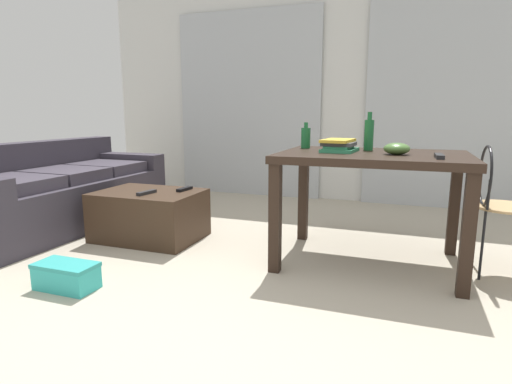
{
  "coord_description": "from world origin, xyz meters",
  "views": [
    {
      "loc": [
        0.71,
        -1.46,
        1.01
      ],
      "look_at": [
        -0.36,
        1.47,
        0.41
      ],
      "focal_mm": 29.1,
      "sensor_mm": 36.0,
      "label": 1
    }
  ],
  "objects_px": {
    "coffee_table": "(150,215)",
    "tv_remote_on_table": "(439,156)",
    "book_stack": "(339,146)",
    "bottle_far": "(306,137)",
    "shoebox": "(66,276)",
    "wire_chair": "(496,195)",
    "craft_table": "(372,169)",
    "scissors": "(343,148)",
    "tv_remote_primary": "(147,193)",
    "tv_remote_secondary": "(185,189)",
    "bowl": "(397,149)",
    "bottle_near": "(369,134)",
    "couch": "(58,193)"
  },
  "relations": [
    {
      "from": "bowl",
      "to": "tv_remote_secondary",
      "type": "bearing_deg",
      "value": 174.42
    },
    {
      "from": "bottle_near",
      "to": "scissors",
      "type": "xyz_separation_m",
      "value": [
        -0.19,
        0.12,
        -0.11
      ]
    },
    {
      "from": "bottle_far",
      "to": "scissors",
      "type": "height_order",
      "value": "bottle_far"
    },
    {
      "from": "craft_table",
      "to": "tv_remote_secondary",
      "type": "relative_size",
      "value": 7.0
    },
    {
      "from": "coffee_table",
      "to": "wire_chair",
      "type": "bearing_deg",
      "value": 2.24
    },
    {
      "from": "tv_remote_on_table",
      "to": "bottle_far",
      "type": "bearing_deg",
      "value": 153.34
    },
    {
      "from": "book_stack",
      "to": "bottle_far",
      "type": "bearing_deg",
      "value": 143.48
    },
    {
      "from": "couch",
      "to": "shoebox",
      "type": "distance_m",
      "value": 1.59
    },
    {
      "from": "tv_remote_primary",
      "to": "tv_remote_secondary",
      "type": "relative_size",
      "value": 1.06
    },
    {
      "from": "craft_table",
      "to": "wire_chair",
      "type": "bearing_deg",
      "value": 4.37
    },
    {
      "from": "couch",
      "to": "scissors",
      "type": "height_order",
      "value": "scissors"
    },
    {
      "from": "bottle_far",
      "to": "tv_remote_primary",
      "type": "bearing_deg",
      "value": -162.8
    },
    {
      "from": "wire_chair",
      "to": "tv_remote_secondary",
      "type": "xyz_separation_m",
      "value": [
        -2.21,
        0.04,
        -0.11
      ]
    },
    {
      "from": "coffee_table",
      "to": "tv_remote_on_table",
      "type": "relative_size",
      "value": 4.45
    },
    {
      "from": "wire_chair",
      "to": "bottle_near",
      "type": "distance_m",
      "value": 0.88
    },
    {
      "from": "tv_remote_on_table",
      "to": "bowl",
      "type": "bearing_deg",
      "value": 149.09
    },
    {
      "from": "tv_remote_on_table",
      "to": "scissors",
      "type": "xyz_separation_m",
      "value": [
        -0.63,
        0.5,
        -0.01
      ]
    },
    {
      "from": "couch",
      "to": "bowl",
      "type": "xyz_separation_m",
      "value": [
        2.89,
        -0.1,
        0.49
      ]
    },
    {
      "from": "bottle_far",
      "to": "coffee_table",
      "type": "bearing_deg",
      "value": -168.11
    },
    {
      "from": "coffee_table",
      "to": "bowl",
      "type": "xyz_separation_m",
      "value": [
        1.87,
        -0.02,
        0.59
      ]
    },
    {
      "from": "tv_remote_primary",
      "to": "shoebox",
      "type": "bearing_deg",
      "value": -76.8
    },
    {
      "from": "coffee_table",
      "to": "bottle_near",
      "type": "xyz_separation_m",
      "value": [
        1.67,
        0.23,
        0.67
      ]
    },
    {
      "from": "bottle_near",
      "to": "tv_remote_secondary",
      "type": "xyz_separation_m",
      "value": [
        -1.42,
        -0.09,
        -0.46
      ]
    },
    {
      "from": "coffee_table",
      "to": "craft_table",
      "type": "relative_size",
      "value": 0.67
    },
    {
      "from": "coffee_table",
      "to": "shoebox",
      "type": "bearing_deg",
      "value": -83.69
    },
    {
      "from": "craft_table",
      "to": "scissors",
      "type": "relative_size",
      "value": 10.92
    },
    {
      "from": "tv_remote_on_table",
      "to": "shoebox",
      "type": "height_order",
      "value": "tv_remote_on_table"
    },
    {
      "from": "couch",
      "to": "tv_remote_primary",
      "type": "xyz_separation_m",
      "value": [
        1.08,
        -0.18,
        0.11
      ]
    },
    {
      "from": "tv_remote_primary",
      "to": "coffee_table",
      "type": "bearing_deg",
      "value": 126.8
    },
    {
      "from": "coffee_table",
      "to": "bottle_near",
      "type": "height_order",
      "value": "bottle_near"
    },
    {
      "from": "shoebox",
      "to": "couch",
      "type": "bearing_deg",
      "value": 136.15
    },
    {
      "from": "bowl",
      "to": "book_stack",
      "type": "distance_m",
      "value": 0.38
    },
    {
      "from": "book_stack",
      "to": "tv_remote_secondary",
      "type": "height_order",
      "value": "book_stack"
    },
    {
      "from": "book_stack",
      "to": "craft_table",
      "type": "bearing_deg",
      "value": -2.61
    },
    {
      "from": "bottle_near",
      "to": "scissors",
      "type": "relative_size",
      "value": 2.41
    },
    {
      "from": "tv_remote_primary",
      "to": "wire_chair",
      "type": "bearing_deg",
      "value": 14.27
    },
    {
      "from": "book_stack",
      "to": "scissors",
      "type": "distance_m",
      "value": 0.3
    },
    {
      "from": "tv_remote_on_table",
      "to": "scissors",
      "type": "bearing_deg",
      "value": 139.8
    },
    {
      "from": "craft_table",
      "to": "tv_remote_on_table",
      "type": "relative_size",
      "value": 6.6
    },
    {
      "from": "bowl",
      "to": "tv_remote_primary",
      "type": "height_order",
      "value": "bowl"
    },
    {
      "from": "book_stack",
      "to": "scissors",
      "type": "height_order",
      "value": "book_stack"
    },
    {
      "from": "couch",
      "to": "shoebox",
      "type": "xyz_separation_m",
      "value": [
        1.14,
        -1.09,
        -0.22
      ]
    },
    {
      "from": "coffee_table",
      "to": "tv_remote_secondary",
      "type": "xyz_separation_m",
      "value": [
        0.25,
        0.13,
        0.21
      ]
    },
    {
      "from": "coffee_table",
      "to": "book_stack",
      "type": "distance_m",
      "value": 1.61
    },
    {
      "from": "coffee_table",
      "to": "tv_remote_primary",
      "type": "bearing_deg",
      "value": -62.72
    },
    {
      "from": "book_stack",
      "to": "shoebox",
      "type": "height_order",
      "value": "book_stack"
    },
    {
      "from": "book_stack",
      "to": "bowl",
      "type": "bearing_deg",
      "value": -11.22
    },
    {
      "from": "shoebox",
      "to": "wire_chair",
      "type": "bearing_deg",
      "value": 25.25
    },
    {
      "from": "craft_table",
      "to": "scissors",
      "type": "bearing_deg",
      "value": 128.76
    },
    {
      "from": "scissors",
      "to": "couch",
      "type": "bearing_deg",
      "value": -174.02
    }
  ]
}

